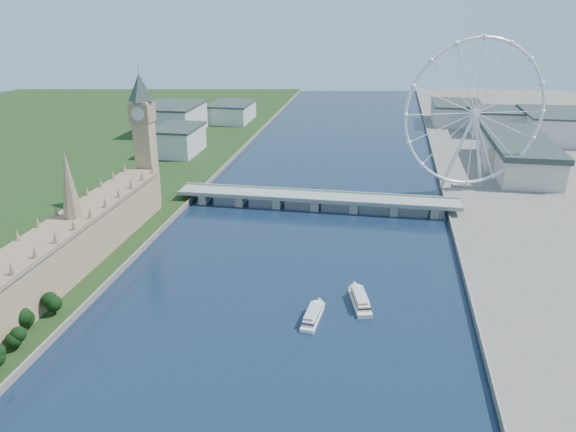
# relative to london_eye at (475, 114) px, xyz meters

# --- Properties ---
(parliament_range) EXTENTS (24.00, 200.00, 70.00)m
(parliament_range) POSITION_rel_london_eye_xyz_m (-247.98, -185.08, -49.04)
(parliament_range) COLOR tan
(parliament_range) RESTS_ON ground
(big_ben) EXTENTS (20.02, 20.02, 110.00)m
(big_ben) POSITION_rel_london_eye_xyz_m (-247.98, -77.08, -0.95)
(big_ben) COLOR tan
(big_ben) RESTS_ON ground
(westminster_bridge) EXTENTS (220.00, 22.00, 9.50)m
(westminster_bridge) POSITION_rel_london_eye_xyz_m (-119.98, -55.08, -60.89)
(westminster_bridge) COLOR gray
(westminster_bridge) RESTS_ON ground
(london_eye) EXTENTS (113.60, 39.12, 124.30)m
(london_eye) POSITION_rel_london_eye_xyz_m (0.00, 0.00, 0.00)
(london_eye) COLOR silver
(london_eye) RESTS_ON ground
(county_hall) EXTENTS (54.00, 144.00, 35.00)m
(county_hall) POSITION_rel_london_eye_xyz_m (55.02, 74.92, -67.52)
(county_hall) COLOR beige
(county_hall) RESTS_ON ground
(city_skyline) EXTENTS (505.00, 280.00, 32.00)m
(city_skyline) POSITION_rel_london_eye_xyz_m (-80.75, 205.00, -50.56)
(city_skyline) COLOR beige
(city_skyline) RESTS_ON ground
(tour_boat_near) EXTENTS (10.14, 29.46, 6.37)m
(tour_boat_near) POSITION_rel_london_eye_xyz_m (-100.89, -220.25, -67.52)
(tour_boat_near) COLOR white
(tour_boat_near) RESTS_ON ground
(tour_boat_far) EXTENTS (15.54, 32.46, 6.96)m
(tour_boat_far) POSITION_rel_london_eye_xyz_m (-77.82, -200.69, -67.52)
(tour_boat_far) COLOR #EEEBC8
(tour_boat_far) RESTS_ON ground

